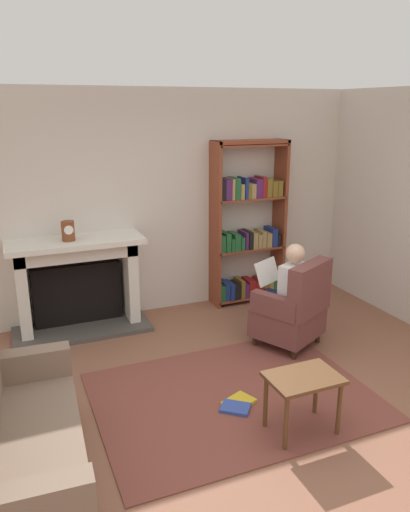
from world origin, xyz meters
TOP-DOWN VIEW (x-y plane):
  - ground at (0.00, 0.00)m, footprint 14.00×14.00m
  - back_wall at (0.00, 2.55)m, footprint 5.60×0.10m
  - side_wall_right at (2.65, 1.25)m, footprint 0.10×5.20m
  - area_rug at (0.00, 0.30)m, footprint 2.40×1.80m
  - fireplace at (-1.02, 2.30)m, footprint 1.52×0.64m
  - mantel_clock at (-1.09, 2.20)m, footprint 0.14×0.14m
  - bookshelf at (1.17, 2.33)m, footprint 0.96×0.32m
  - armchair_reading at (1.01, 0.95)m, footprint 0.85×0.85m
  - seated_reader at (0.96, 1.05)m, footprint 0.52×0.60m
  - sofa_floral at (-1.79, -0.16)m, footprint 0.81×1.74m
  - side_table at (0.28, -0.34)m, footprint 0.56×0.39m
  - scattered_books at (-0.04, 0.14)m, footprint 0.38×0.35m

SIDE VIEW (x-z plane):
  - ground at x=0.00m, z-range 0.00..0.00m
  - area_rug at x=0.00m, z-range 0.00..0.01m
  - scattered_books at x=-0.04m, z-range 0.01..0.04m
  - sofa_floral at x=-1.79m, z-range -0.10..0.75m
  - side_table at x=0.28m, z-range 0.17..0.66m
  - armchair_reading at x=1.01m, z-range -0.06..0.91m
  - fireplace at x=-1.02m, z-range 0.03..1.12m
  - seated_reader at x=0.96m, z-range 0.05..1.19m
  - bookshelf at x=1.17m, z-range -0.06..2.03m
  - mantel_clock at x=-1.09m, z-range 1.08..1.30m
  - back_wall at x=0.00m, z-range 0.00..2.70m
  - side_wall_right at x=2.65m, z-range 0.00..2.70m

